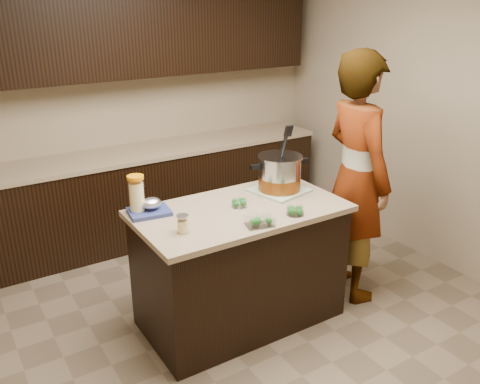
% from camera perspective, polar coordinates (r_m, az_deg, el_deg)
% --- Properties ---
extents(ground_plane, '(4.00, 4.00, 0.00)m').
position_cam_1_polar(ground_plane, '(3.96, 0.00, -13.91)').
color(ground_plane, brown).
rests_on(ground_plane, ground).
extents(room_shell, '(4.04, 4.04, 2.72)m').
position_cam_1_polar(room_shell, '(3.29, 0.00, 11.37)').
color(room_shell, tan).
rests_on(room_shell, ground).
extents(back_cabinets, '(3.60, 0.63, 2.33)m').
position_cam_1_polar(back_cabinets, '(4.98, -10.72, 5.27)').
color(back_cabinets, black).
rests_on(back_cabinets, ground).
extents(island, '(1.46, 0.81, 0.90)m').
position_cam_1_polar(island, '(3.72, 0.00, -8.19)').
color(island, black).
rests_on(island, ground).
extents(dish_towel, '(0.43, 0.43, 0.02)m').
position_cam_1_polar(dish_towel, '(3.82, 4.42, 0.19)').
color(dish_towel, '#608F68').
rests_on(dish_towel, island).
extents(stock_pot, '(0.47, 0.38, 0.47)m').
position_cam_1_polar(stock_pot, '(3.78, 4.48, 1.90)').
color(stock_pot, '#B7B7BC').
rests_on(stock_pot, dish_towel).
extents(lemonade_pitcher, '(0.12, 0.12, 0.27)m').
position_cam_1_polar(lemonade_pitcher, '(3.45, -11.52, -0.51)').
color(lemonade_pitcher, '#FAE598').
rests_on(lemonade_pitcher, island).
extents(mason_jar, '(0.08, 0.08, 0.12)m').
position_cam_1_polar(mason_jar, '(3.16, -6.44, -3.62)').
color(mason_jar, '#FAE598').
rests_on(mason_jar, island).
extents(broccoli_tub_left, '(0.12, 0.12, 0.05)m').
position_cam_1_polar(broccoli_tub_left, '(3.54, -0.10, -1.28)').
color(broccoli_tub_left, silver).
rests_on(broccoli_tub_left, island).
extents(broccoli_tub_right, '(0.13, 0.13, 0.06)m').
position_cam_1_polar(broccoli_tub_right, '(3.43, 6.20, -2.13)').
color(broccoli_tub_right, silver).
rests_on(broccoli_tub_right, island).
extents(broccoli_tub_rect, '(0.20, 0.16, 0.06)m').
position_cam_1_polar(broccoli_tub_rect, '(3.25, 2.19, -3.30)').
color(broccoli_tub_rect, silver).
rests_on(broccoli_tub_rect, island).
extents(blue_tray, '(0.30, 0.25, 0.10)m').
position_cam_1_polar(blue_tray, '(3.47, -10.06, -1.84)').
color(blue_tray, navy).
rests_on(blue_tray, island).
extents(person, '(0.58, 0.78, 1.94)m').
position_cam_1_polar(person, '(3.99, 12.94, 1.51)').
color(person, gray).
rests_on(person, ground).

